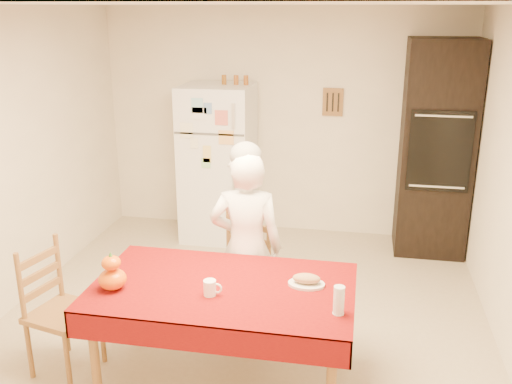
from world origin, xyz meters
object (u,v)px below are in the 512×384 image
(wine_glass, at_px, (339,300))
(pumpkin_lower, at_px, (113,279))
(refrigerator, at_px, (218,163))
(seated_woman, at_px, (246,248))
(chair_left, at_px, (55,304))
(coffee_mug, at_px, (210,288))
(chair_far, at_px, (242,270))
(dining_table, at_px, (223,295))
(oven_cabinet, at_px, (436,149))
(bread_plate, at_px, (306,284))

(wine_glass, bearing_deg, pumpkin_lower, 178.26)
(refrigerator, bearing_deg, seated_woman, -69.98)
(chair_left, distance_m, coffee_mug, 1.20)
(chair_far, relative_size, wine_glass, 5.40)
(dining_table, height_order, wine_glass, wine_glass)
(oven_cabinet, xyz_separation_m, chair_far, (-1.61, -1.90, -0.59))
(pumpkin_lower, bearing_deg, chair_left, 163.47)
(coffee_mug, relative_size, pumpkin_lower, 0.56)
(chair_left, height_order, bread_plate, chair_left)
(chair_far, bearing_deg, chair_left, -130.41)
(refrigerator, bearing_deg, bread_plate, -63.88)
(seated_woman, relative_size, bread_plate, 6.32)
(oven_cabinet, distance_m, coffee_mug, 3.26)
(oven_cabinet, height_order, coffee_mug, oven_cabinet)
(seated_woman, bearing_deg, wine_glass, 125.97)
(seated_woman, distance_m, coffee_mug, 0.77)
(dining_table, height_order, bread_plate, bread_plate)
(refrigerator, distance_m, coffee_mug, 2.84)
(dining_table, height_order, seated_woman, seated_woman)
(chair_far, height_order, pumpkin_lower, chair_far)
(seated_woman, distance_m, wine_glass, 1.12)
(refrigerator, bearing_deg, chair_left, -100.75)
(refrigerator, bearing_deg, oven_cabinet, 1.18)
(refrigerator, xyz_separation_m, pumpkin_lower, (0.02, -2.80, -0.02))
(coffee_mug, xyz_separation_m, pumpkin_lower, (-0.63, -0.04, 0.02))
(refrigerator, relative_size, oven_cabinet, 0.77)
(dining_table, xyz_separation_m, chair_left, (-1.20, -0.02, -0.18))
(chair_left, height_order, seated_woman, seated_woman)
(chair_far, relative_size, bread_plate, 3.96)
(oven_cabinet, bearing_deg, bread_plate, -112.13)
(oven_cabinet, height_order, wine_glass, oven_cabinet)
(refrigerator, relative_size, chair_far, 1.79)
(oven_cabinet, bearing_deg, coffee_mug, -120.05)
(coffee_mug, bearing_deg, dining_table, 71.29)
(chair_far, bearing_deg, coffee_mug, -74.96)
(chair_far, relative_size, pumpkin_lower, 5.28)
(wine_glass, relative_size, bread_plate, 0.73)
(dining_table, distance_m, pumpkin_lower, 0.71)
(dining_table, relative_size, coffee_mug, 17.00)
(wine_glass, bearing_deg, oven_cabinet, 74.11)
(pumpkin_lower, height_order, bread_plate, pumpkin_lower)
(refrigerator, relative_size, chair_left, 1.79)
(wine_glass, bearing_deg, coffee_mug, 174.38)
(refrigerator, xyz_separation_m, coffee_mug, (0.65, -2.76, -0.04))
(chair_far, distance_m, seated_woman, 0.30)
(dining_table, height_order, coffee_mug, coffee_mug)
(oven_cabinet, bearing_deg, chair_far, -130.28)
(wine_glass, height_order, bread_plate, wine_glass)
(chair_far, relative_size, coffee_mug, 9.50)
(oven_cabinet, relative_size, coffee_mug, 22.00)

